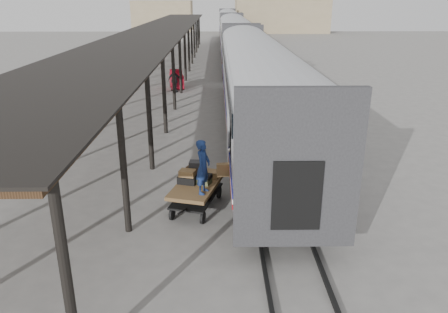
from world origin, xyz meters
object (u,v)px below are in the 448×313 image
object	(u,v)px
luggage_tug	(177,80)
pedestrian	(175,80)
baggage_cart	(197,190)
porter	(203,167)

from	to	relation	value
luggage_tug	pedestrian	bearing A→B (deg)	-101.14
baggage_cart	luggage_tug	bearing A→B (deg)	112.31
luggage_tug	pedestrian	size ratio (longest dim) A/B	0.99
baggage_cart	luggage_tug	world-z (taller)	luggage_tug
baggage_cart	porter	xyz separation A→B (m)	(0.25, -0.65, 1.06)
baggage_cart	luggage_tug	distance (m)	20.30
baggage_cart	pedestrian	distance (m)	18.95
baggage_cart	luggage_tug	size ratio (longest dim) A/B	1.54
baggage_cart	porter	world-z (taller)	porter
porter	pedestrian	world-z (taller)	porter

